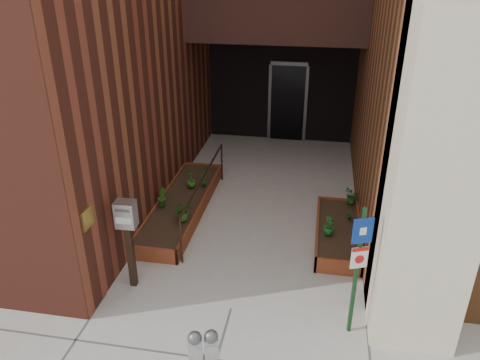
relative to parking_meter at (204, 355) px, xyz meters
The scene contains 14 objects.
ground 2.24m from the parking_meter, 93.14° to the left, with size 80.00×80.00×0.00m, color #9E9991.
planter_left 5.03m from the parking_meter, 109.62° to the left, with size 0.90×3.60×0.30m.
planter_right 4.51m from the parking_meter, 70.20° to the left, with size 0.80×2.20×0.30m.
handrail 4.75m from the parking_meter, 104.12° to the left, with size 0.04×3.34×0.90m.
parking_meter is the anchor object (origin of this frame).
sign_post 2.43m from the parking_meter, 47.61° to the left, with size 0.26×0.12×2.00m.
payment_dropbox 2.84m from the parking_meter, 128.06° to the left, with size 0.31×0.24×1.53m.
shrub_left_a 4.15m from the parking_meter, 109.74° to the left, with size 0.36×0.36×0.40m, color #265819.
shrub_left_b 4.78m from the parking_meter, 114.39° to the left, with size 0.21×0.21×0.37m, color #275819.
shrub_left_c 5.48m from the parking_meter, 107.03° to the left, with size 0.20×0.20×0.35m, color #2B601B.
shrub_left_d 5.51m from the parking_meter, 104.34° to the left, with size 0.18×0.18×0.34m, color #204F16.
shrub_right_a 4.10m from the parking_meter, 71.16° to the left, with size 0.19×0.19×0.34m, color #1B5E20.
shrub_right_b 4.80m from the parking_meter, 69.09° to the left, with size 0.15×0.15×0.29m, color #185317.
shrub_right_c 5.38m from the parking_meter, 70.95° to the left, with size 0.28×0.28×0.32m, color #1B5719.
Camera 1 is at (1.09, -5.36, 4.85)m, focal length 35.00 mm.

